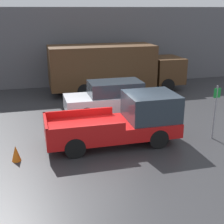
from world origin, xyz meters
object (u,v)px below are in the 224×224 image
Objects in this scene: pickup_truck at (126,120)px; car at (113,98)px; parking_sign at (215,109)px; traffic_cone at (16,153)px; delivery_truck at (112,67)px.

pickup_truck reaches higher than car.
car is at bearing 127.67° from parking_sign.
parking_sign is 8.08m from traffic_cone.
parking_sign is at bearing 0.19° from traffic_cone.
car is (0.43, 3.59, -0.06)m from pickup_truck.
parking_sign is at bearing -52.33° from car.
car is at bearing 83.24° from pickup_truck.
traffic_cone is at bearing -124.02° from delivery_truck.
car reaches higher than traffic_cone.
car is 2.12× the size of parking_sign.
parking_sign is at bearing -76.34° from delivery_truck.
delivery_truck reaches higher than parking_sign.
delivery_truck is at bearing 75.87° from car.
delivery_truck is 8.97m from parking_sign.
parking_sign is (3.25, -4.21, 0.42)m from car.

